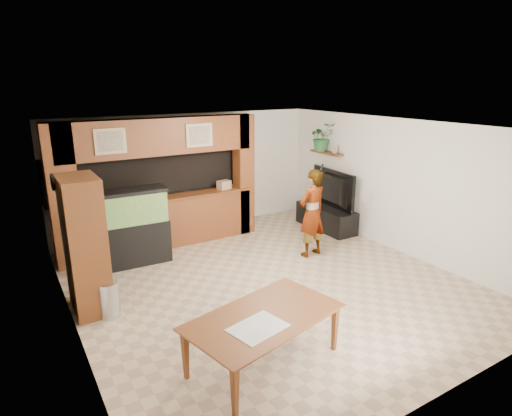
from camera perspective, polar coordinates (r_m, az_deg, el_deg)
floor at (r=7.33m, az=1.50°, el=-9.88°), size 6.50×6.50×0.00m
ceiling at (r=6.60m, az=1.67°, el=10.77°), size 6.50×6.50×0.00m
wall_back at (r=9.66m, az=-8.95°, el=4.64°), size 6.00×0.00×6.00m
wall_left at (r=5.88m, az=-23.91°, el=-4.47°), size 0.00×6.50×6.50m
wall_right at (r=8.80m, az=18.26°, el=2.82°), size 0.00×6.50×6.50m
partition at (r=8.78m, az=-13.13°, el=3.28°), size 4.20×0.99×2.60m
wall_clock at (r=6.68m, az=-25.44°, el=3.14°), size 0.05×0.25×0.25m
wall_shelf at (r=9.96m, az=9.39°, el=7.32°), size 0.25×0.90×0.04m
pantry_cabinet at (r=6.60m, az=-21.84°, el=-4.67°), size 0.50×0.83×2.02m
trash_can at (r=6.59m, az=-19.01°, el=-11.47°), size 0.29×0.29×0.53m
aquarium at (r=8.12m, az=-16.10°, el=-2.60°), size 1.28×0.48×1.41m
tv_stand at (r=9.93m, az=9.32°, el=-1.28°), size 0.57×1.54×0.51m
television at (r=9.75m, az=9.50°, el=2.53°), size 0.32×1.48×0.85m
photo_frame at (r=9.75m, az=10.45°, el=7.74°), size 0.04×0.14×0.19m
potted_plant at (r=10.01m, az=8.77°, el=9.34°), size 0.66×0.61×0.63m
person at (r=8.20m, az=7.48°, el=-0.69°), size 0.67×0.49×1.70m
microphone at (r=7.89m, az=8.73°, el=5.30°), size 0.04×0.10×0.16m
dining_table at (r=5.28m, az=1.36°, el=-17.31°), size 2.02×1.41×0.65m
newspaper_a at (r=4.90m, az=0.24°, el=-15.65°), size 0.69×0.56×0.01m
counter_box at (r=9.17m, az=-4.30°, el=3.08°), size 0.31×0.25×0.18m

